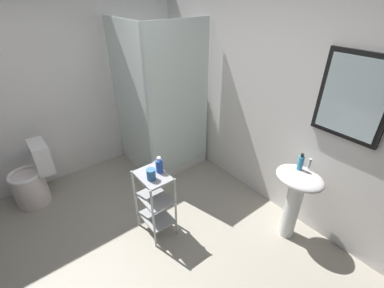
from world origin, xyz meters
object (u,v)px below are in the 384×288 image
object	(u,v)px
pedestal_sink	(296,192)
shampoo_bottle_blue	(159,166)
toilet	(33,180)
storage_cart	(155,199)
shower_stall	(160,136)
rinse_cup	(151,174)
hand_soap_bottle	(301,162)

from	to	relation	value
pedestal_sink	shampoo_bottle_blue	bearing A→B (deg)	-133.10
toilet	storage_cart	distance (m)	1.59
shower_stall	shampoo_bottle_blue	size ratio (longest dim) A/B	12.12
shower_stall	rinse_cup	xyz separation A→B (m)	(1.08, -0.77, 0.33)
shampoo_bottle_blue	shower_stall	bearing A→B (deg)	147.94
shower_stall	hand_soap_bottle	distance (m)	1.97
hand_soap_bottle	shower_stall	bearing A→B (deg)	-169.39
storage_cart	shampoo_bottle_blue	world-z (taller)	shampoo_bottle_blue
toilet	storage_cart	xyz separation A→B (m)	(1.30, 0.90, 0.12)
shower_stall	hand_soap_bottle	bearing A→B (deg)	10.61
toilet	hand_soap_bottle	world-z (taller)	hand_soap_bottle
storage_cart	toilet	bearing A→B (deg)	-145.45
pedestal_sink	shampoo_bottle_blue	distance (m)	1.35
pedestal_sink	hand_soap_bottle	world-z (taller)	hand_soap_bottle
hand_soap_bottle	rinse_cup	world-z (taller)	hand_soap_bottle
hand_soap_bottle	rinse_cup	distance (m)	1.39
pedestal_sink	toilet	distance (m)	2.95
toilet	shampoo_bottle_blue	xyz separation A→B (m)	(1.30, 0.98, 0.50)
shower_stall	toilet	distance (m)	1.66
shower_stall	toilet	bearing A→B (deg)	-99.21
shampoo_bottle_blue	rinse_cup	xyz separation A→B (m)	(0.05, -0.12, -0.02)
storage_cart	shampoo_bottle_blue	bearing A→B (deg)	94.70
hand_soap_bottle	rinse_cup	xyz separation A→B (m)	(-0.81, -1.13, -0.09)
toilet	storage_cart	size ratio (longest dim) A/B	1.03
shampoo_bottle_blue	toilet	bearing A→B (deg)	-142.87
shower_stall	shampoo_bottle_blue	xyz separation A→B (m)	(1.03, -0.65, 0.35)
toilet	storage_cart	world-z (taller)	toilet
hand_soap_bottle	rinse_cup	size ratio (longest dim) A/B	1.56
hand_soap_bottle	shampoo_bottle_blue	size ratio (longest dim) A/B	1.04
toilet	rinse_cup	size ratio (longest dim) A/B	6.92
toilet	shampoo_bottle_blue	bearing A→B (deg)	37.13
storage_cart	hand_soap_bottle	bearing A→B (deg)	51.76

